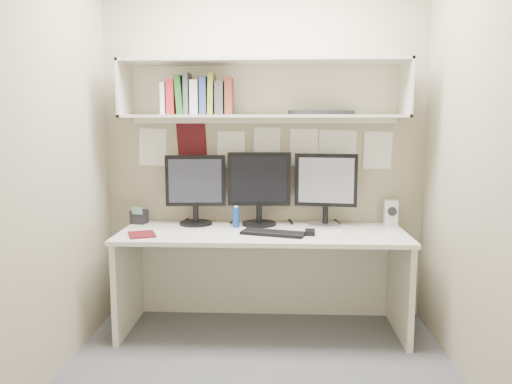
{
  "coord_description": "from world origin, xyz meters",
  "views": [
    {
      "loc": [
        0.11,
        -2.78,
        1.49
      ],
      "look_at": [
        -0.03,
        0.35,
        1.05
      ],
      "focal_mm": 35.0,
      "sensor_mm": 36.0,
      "label": 1
    }
  ],
  "objects_px": {
    "desk": "(262,281)",
    "keyboard": "(273,233)",
    "monitor_center": "(259,186)",
    "desk_phone": "(139,217)",
    "speaker": "(391,213)",
    "monitor_right": "(326,187)",
    "monitor_left": "(196,188)",
    "maroon_notebook": "(142,235)"
  },
  "relations": [
    {
      "from": "desk",
      "to": "speaker",
      "type": "bearing_deg",
      "value": 14.56
    },
    {
      "from": "speaker",
      "to": "desk_phone",
      "type": "relative_size",
      "value": 1.41
    },
    {
      "from": "monitor_right",
      "to": "speaker",
      "type": "distance_m",
      "value": 0.52
    },
    {
      "from": "monitor_center",
      "to": "desk_phone",
      "type": "height_order",
      "value": "monitor_center"
    },
    {
      "from": "monitor_right",
      "to": "maroon_notebook",
      "type": "bearing_deg",
      "value": -154.96
    },
    {
      "from": "desk",
      "to": "desk_phone",
      "type": "bearing_deg",
      "value": 166.39
    },
    {
      "from": "keyboard",
      "to": "maroon_notebook",
      "type": "height_order",
      "value": "keyboard"
    },
    {
      "from": "monitor_center",
      "to": "keyboard",
      "type": "xyz_separation_m",
      "value": [
        0.11,
        -0.33,
        -0.28
      ]
    },
    {
      "from": "monitor_right",
      "to": "monitor_center",
      "type": "bearing_deg",
      "value": -171.93
    },
    {
      "from": "monitor_center",
      "to": "maroon_notebook",
      "type": "height_order",
      "value": "monitor_center"
    },
    {
      "from": "speaker",
      "to": "maroon_notebook",
      "type": "distance_m",
      "value": 1.8
    },
    {
      "from": "desk",
      "to": "keyboard",
      "type": "bearing_deg",
      "value": -54.85
    },
    {
      "from": "keyboard",
      "to": "maroon_notebook",
      "type": "bearing_deg",
      "value": -160.0
    },
    {
      "from": "monitor_left",
      "to": "keyboard",
      "type": "xyz_separation_m",
      "value": [
        0.58,
        -0.33,
        -0.27
      ]
    },
    {
      "from": "keyboard",
      "to": "speaker",
      "type": "bearing_deg",
      "value": 38.15
    },
    {
      "from": "monitor_right",
      "to": "monitor_left",
      "type": "bearing_deg",
      "value": -171.94
    },
    {
      "from": "maroon_notebook",
      "to": "monitor_center",
      "type": "bearing_deg",
      "value": 5.19
    },
    {
      "from": "desk_phone",
      "to": "monitor_right",
      "type": "bearing_deg",
      "value": 11.92
    },
    {
      "from": "keyboard",
      "to": "speaker",
      "type": "height_order",
      "value": "speaker"
    },
    {
      "from": "monitor_center",
      "to": "monitor_right",
      "type": "height_order",
      "value": "monitor_center"
    },
    {
      "from": "monitor_right",
      "to": "keyboard",
      "type": "relative_size",
      "value": 1.24
    },
    {
      "from": "speaker",
      "to": "monitor_center",
      "type": "bearing_deg",
      "value": -175.79
    },
    {
      "from": "monitor_left",
      "to": "monitor_center",
      "type": "height_order",
      "value": "monitor_center"
    },
    {
      "from": "monitor_left",
      "to": "speaker",
      "type": "height_order",
      "value": "monitor_left"
    },
    {
      "from": "desk",
      "to": "monitor_right",
      "type": "relative_size",
      "value": 3.77
    },
    {
      "from": "monitor_left",
      "to": "desk",
      "type": "bearing_deg",
      "value": -28.02
    },
    {
      "from": "desk",
      "to": "monitor_left",
      "type": "relative_size",
      "value": 3.87
    },
    {
      "from": "desk_phone",
      "to": "speaker",
      "type": "bearing_deg",
      "value": 12.77
    },
    {
      "from": "monitor_right",
      "to": "keyboard",
      "type": "height_order",
      "value": "monitor_right"
    },
    {
      "from": "speaker",
      "to": "desk_phone",
      "type": "distance_m",
      "value": 1.88
    },
    {
      "from": "monitor_center",
      "to": "desk_phone",
      "type": "xyz_separation_m",
      "value": [
        -0.91,
        0.01,
        -0.24
      ]
    },
    {
      "from": "desk",
      "to": "speaker",
      "type": "xyz_separation_m",
      "value": [
        0.94,
        0.24,
        0.46
      ]
    },
    {
      "from": "monitor_left",
      "to": "monitor_center",
      "type": "bearing_deg",
      "value": -4.62
    },
    {
      "from": "keyboard",
      "to": "monitor_center",
      "type": "bearing_deg",
      "value": 124.41
    },
    {
      "from": "keyboard",
      "to": "desk_phone",
      "type": "relative_size",
      "value": 3.2
    },
    {
      "from": "monitor_right",
      "to": "maroon_notebook",
      "type": "distance_m",
      "value": 1.36
    },
    {
      "from": "monitor_center",
      "to": "monitor_right",
      "type": "bearing_deg",
      "value": -1.8
    },
    {
      "from": "monitor_right",
      "to": "speaker",
      "type": "height_order",
      "value": "monitor_right"
    },
    {
      "from": "speaker",
      "to": "maroon_notebook",
      "type": "bearing_deg",
      "value": -164.02
    },
    {
      "from": "monitor_left",
      "to": "desk_phone",
      "type": "distance_m",
      "value": 0.49
    },
    {
      "from": "keyboard",
      "to": "maroon_notebook",
      "type": "relative_size",
      "value": 2.07
    },
    {
      "from": "monitor_right",
      "to": "desk",
      "type": "bearing_deg",
      "value": -146.32
    }
  ]
}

